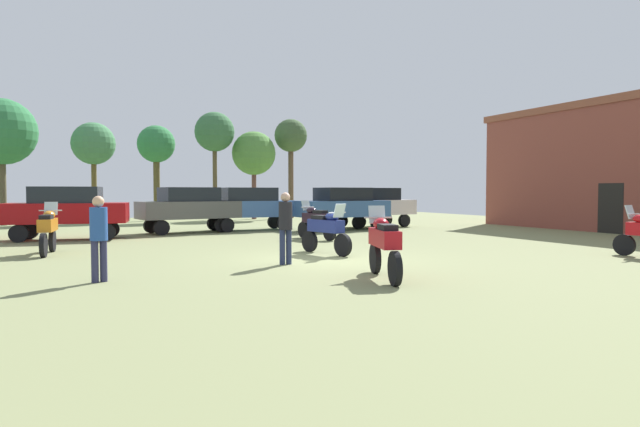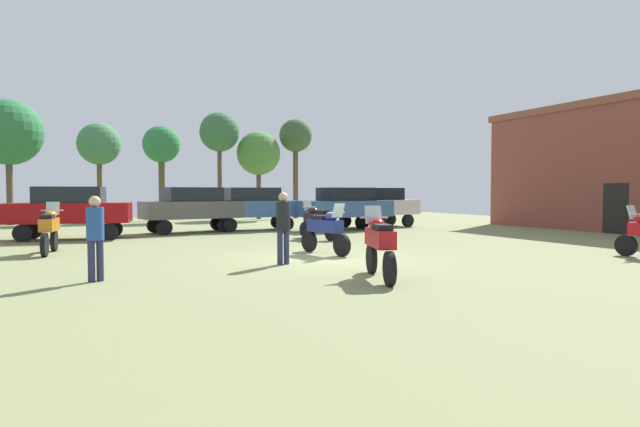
{
  "view_description": "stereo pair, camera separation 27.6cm",
  "coord_description": "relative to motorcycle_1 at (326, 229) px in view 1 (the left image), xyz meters",
  "views": [
    {
      "loc": [
        -6.21,
        -12.8,
        1.84
      ],
      "look_at": [
        0.97,
        2.4,
        1.14
      ],
      "focal_mm": 29.92,
      "sensor_mm": 36.0,
      "label": 1
    },
    {
      "loc": [
        -5.96,
        -12.91,
        1.84
      ],
      "look_at": [
        0.97,
        2.4,
        1.14
      ],
      "focal_mm": 29.92,
      "sensor_mm": 36.0,
      "label": 2
    }
  ],
  "objects": [
    {
      "name": "ground_plane",
      "position": [
        -0.53,
        -1.05,
        -0.73
      ],
      "size": [
        44.0,
        52.0,
        0.02
      ],
      "color": "#7A8153"
    },
    {
      "name": "motorcycle_1",
      "position": [
        0.0,
        0.0,
        0.0
      ],
      "size": [
        0.76,
        2.12,
        1.48
      ],
      "rotation": [
        0.0,
        0.0,
        3.38
      ],
      "color": "black",
      "rests_on": "ground"
    },
    {
      "name": "motorcycle_4",
      "position": [
        1.74,
        4.47,
        -0.0
      ],
      "size": [
        0.76,
        2.2,
        1.47
      ],
      "rotation": [
        0.0,
        0.0,
        0.23
      ],
      "color": "black",
      "rests_on": "ground"
    },
    {
      "name": "motorcycle_5",
      "position": [
        -0.83,
        -4.46,
        0.02
      ],
      "size": [
        0.87,
        2.22,
        1.51
      ],
      "rotation": [
        0.0,
        0.0,
        -0.31
      ],
      "color": "black",
      "rests_on": "ground"
    },
    {
      "name": "motorcycle_7",
      "position": [
        -7.29,
        3.36,
        0.01
      ],
      "size": [
        0.63,
        2.14,
        1.51
      ],
      "rotation": [
        0.0,
        0.0,
        -0.13
      ],
      "color": "black",
      "rests_on": "ground"
    },
    {
      "name": "car_1",
      "position": [
        7.38,
        9.64,
        0.44
      ],
      "size": [
        4.48,
        2.29,
        2.0
      ],
      "rotation": [
        0.0,
        0.0,
        1.69
      ],
      "color": "black",
      "rests_on": "ground"
    },
    {
      "name": "car_2",
      "position": [
        4.93,
        8.33,
        0.44
      ],
      "size": [
        4.44,
        2.18,
        2.0
      ],
      "rotation": [
        0.0,
        0.0,
        1.66
      ],
      "color": "black",
      "rests_on": "ground"
    },
    {
      "name": "car_3",
      "position": [
        -6.8,
        8.31,
        0.44
      ],
      "size": [
        4.55,
        2.53,
        2.0
      ],
      "rotation": [
        0.0,
        0.0,
        1.39
      ],
      "color": "black",
      "rests_on": "ground"
    },
    {
      "name": "car_4",
      "position": [
        -1.94,
        9.79,
        0.44
      ],
      "size": [
        4.52,
        2.43,
        2.0
      ],
      "rotation": [
        0.0,
        0.0,
        1.72
      ],
      "color": "black",
      "rests_on": "ground"
    },
    {
      "name": "car_5",
      "position": [
        0.9,
        10.1,
        0.44
      ],
      "size": [
        4.36,
        1.95,
        2.0
      ],
      "rotation": [
        0.0,
        0.0,
        1.53
      ],
      "color": "black",
      "rests_on": "ground"
    },
    {
      "name": "person_1",
      "position": [
        -1.88,
        -1.54,
        0.33
      ],
      "size": [
        0.35,
        0.35,
        1.8
      ],
      "rotation": [
        0.0,
        0.0,
        3.11
      ],
      "color": "#242C4F",
      "rests_on": "ground"
    },
    {
      "name": "person_2",
      "position": [
        -6.21,
        -2.35,
        0.29
      ],
      "size": [
        0.42,
        0.42,
        1.73
      ],
      "rotation": [
        0.0,
        0.0,
        3.41
      ],
      "color": "#2B2C4C",
      "rests_on": "ground"
    },
    {
      "name": "tree_1",
      "position": [
        1.76,
        19.89,
        4.83
      ],
      "size": [
        2.52,
        2.52,
        6.89
      ],
      "color": "brown",
      "rests_on": "ground"
    },
    {
      "name": "tree_2",
      "position": [
        7.02,
        19.93,
        4.73
      ],
      "size": [
        2.23,
        2.23,
        6.74
      ],
      "color": "brown",
      "rests_on": "ground"
    },
    {
      "name": "tree_3",
      "position": [
        -1.74,
        20.69,
        3.93
      ],
      "size": [
        2.31,
        2.31,
        5.94
      ],
      "color": "brown",
      "rests_on": "ground"
    },
    {
      "name": "tree_6",
      "position": [
        -9.9,
        19.15,
        4.25
      ],
      "size": [
        3.53,
        3.53,
        6.77
      ],
      "color": "brown",
      "rests_on": "ground"
    },
    {
      "name": "tree_8",
      "position": [
        -5.38,
        19.81,
        3.82
      ],
      "size": [
        2.45,
        2.45,
        5.82
      ],
      "color": "brown",
      "rests_on": "ground"
    },
    {
      "name": "tree_9",
      "position": [
        4.33,
        19.79,
        3.57
      ],
      "size": [
        2.86,
        2.86,
        5.77
      ],
      "color": "brown",
      "rests_on": "ground"
    }
  ]
}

